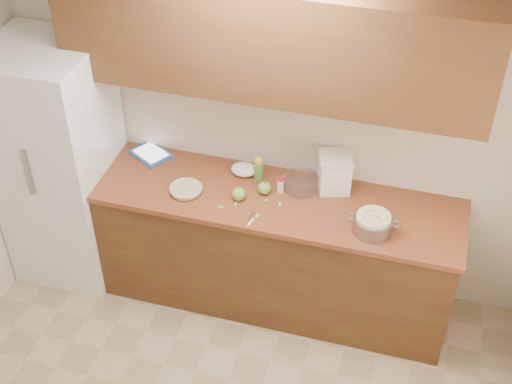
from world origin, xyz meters
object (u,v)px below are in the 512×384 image
(pie, at_px, (186,189))
(flour_canister, at_px, (335,172))
(colander, at_px, (373,224))
(tablet, at_px, (151,154))

(pie, bearing_deg, flour_canister, 18.05)
(pie, distance_m, colander, 1.24)
(colander, bearing_deg, tablet, 167.13)
(colander, relative_size, tablet, 1.00)
(pie, height_order, colander, colander)
(pie, xyz_separation_m, tablet, (-0.38, 0.32, -0.01))
(tablet, bearing_deg, flour_canister, 29.81)
(pie, relative_size, flour_canister, 0.85)
(pie, bearing_deg, colander, -2.36)
(colander, distance_m, tablet, 1.65)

